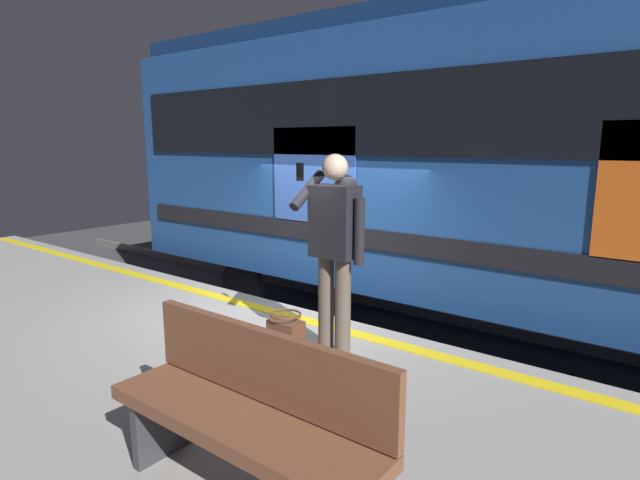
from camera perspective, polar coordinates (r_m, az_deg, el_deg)
name	(u,v)px	position (r m, az deg, el deg)	size (l,w,h in m)	color
ground_plane	(297,380)	(6.31, -2.60, -15.37)	(24.66, 24.66, 0.00)	#3D3D3F
platform	(90,443)	(4.69, -24.32, -20.00)	(14.98, 5.07, 0.92)	gray
safety_line	(279,313)	(5.75, -4.62, -8.14)	(14.68, 0.16, 0.01)	yellow
track_rail_near	(365,336)	(7.39, 5.04, -10.66)	(19.47, 0.08, 0.16)	slate
track_rail_far	(412,310)	(8.57, 10.24, -7.73)	(19.47, 0.08, 0.16)	slate
train_carriage	(506,155)	(6.86, 20.09, 8.94)	(10.95, 2.95, 4.19)	#1E478C
passenger	(335,239)	(4.36, 1.73, 0.07)	(0.57, 0.55, 1.78)	brown
handbag	(286,334)	(4.69, -3.83, -10.49)	(0.31, 0.28, 0.37)	#59331E
bench	(248,410)	(2.84, -8.07, -18.34)	(1.67, 0.44, 0.90)	brown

